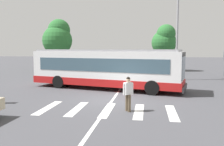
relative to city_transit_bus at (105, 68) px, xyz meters
name	(u,v)px	position (x,y,z in m)	size (l,w,h in m)	color
ground_plane	(110,100)	(1.06, -4.03, -1.59)	(160.00, 160.00, 0.00)	#47474C
city_transit_bus	(105,68)	(0.00, 0.00, 0.00)	(12.20, 5.27, 3.06)	black
pedestrian_crossing_street	(128,92)	(2.34, -6.39, -0.62)	(0.49, 0.45, 1.72)	brown
parked_car_charcoal	(107,68)	(-1.73, 10.65, -0.82)	(1.98, 4.55, 1.35)	black
parked_car_red	(129,68)	(1.03, 10.25, -0.82)	(1.95, 4.54, 1.35)	black
parked_car_blue	(150,69)	(3.56, 10.48, -0.82)	(1.89, 4.51, 1.35)	black
twin_arm_street_lamp	(178,17)	(6.07, 6.24, 4.65)	(5.02, 0.32, 10.24)	#939399
background_tree_left	(58,37)	(-9.50, 14.18, 3.15)	(4.20, 4.20, 7.36)	brown
background_tree_right	(165,40)	(5.54, 16.20, 2.75)	(3.51, 3.51, 6.54)	brown
crosswalk_painted_stripes	(107,110)	(1.28, -6.32, -1.58)	(6.82, 2.95, 0.01)	silver
lane_center_line	(117,94)	(1.19, -2.03, -1.59)	(0.16, 24.00, 0.01)	silver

